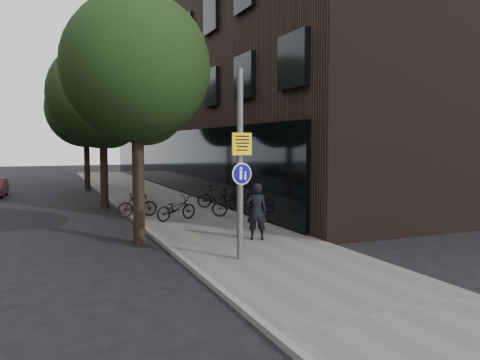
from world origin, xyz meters
TOP-DOWN VIEW (x-y plane):
  - ground at (0.00, 0.00)m, footprint 120.00×120.00m
  - sidewalk at (0.25, 10.00)m, footprint 4.50×60.00m
  - curb_edge at (-2.00, 10.00)m, footprint 0.15×60.00m
  - building_right_dark_brick at (8.50, 22.00)m, footprint 12.00×40.00m
  - street_tree_near at (-2.53, 4.64)m, footprint 4.40×4.40m
  - street_tree_mid at (-2.53, 13.14)m, footprint 5.00×5.00m
  - street_tree_far at (-2.53, 22.14)m, footprint 5.00×5.00m
  - signpost at (-0.71, 1.11)m, footprint 0.55×0.16m
  - pedestrian at (0.70, 3.12)m, footprint 0.74×0.61m
  - parked_bike_facade_near at (1.82, 7.60)m, footprint 1.97×1.22m
  - parked_bike_facade_far at (2.00, 10.34)m, footprint 1.77×0.91m
  - parked_bike_curb_near at (-0.61, 7.58)m, footprint 1.84×1.15m
  - parked_bike_curb_far at (-1.80, 9.03)m, footprint 1.61×0.52m

SIDE VIEW (x-z plane):
  - ground at x=0.00m, z-range 0.00..0.00m
  - sidewalk at x=0.25m, z-range 0.00..0.12m
  - curb_edge at x=-2.00m, z-range 0.00..0.13m
  - parked_bike_curb_near at x=-0.61m, z-range 0.12..1.03m
  - parked_bike_curb_far at x=-1.80m, z-range 0.12..1.07m
  - parked_bike_facade_near at x=1.82m, z-range 0.12..1.10m
  - parked_bike_facade_far at x=2.00m, z-range 0.12..1.14m
  - pedestrian at x=0.70m, z-range 0.12..1.85m
  - signpost at x=-0.71m, z-range 0.14..4.91m
  - street_tree_near at x=-2.53m, z-range 1.36..8.86m
  - street_tree_mid at x=-2.53m, z-range 1.21..9.01m
  - street_tree_far at x=-2.53m, z-range 1.21..9.01m
  - building_right_dark_brick at x=8.50m, z-range 0.00..18.00m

